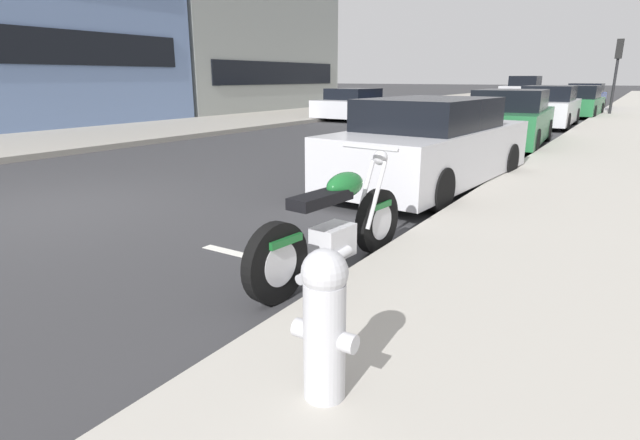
# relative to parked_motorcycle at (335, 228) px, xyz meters

# --- Properties ---
(ground_plane) EXTENTS (260.00, 260.00, 0.00)m
(ground_plane) POSITION_rel_parked_motorcycle_xyz_m (-0.09, 4.48, -0.44)
(ground_plane) COLOR #333335
(sidewalk_far_curb) EXTENTS (120.00, 5.00, 0.14)m
(sidewalk_far_curb) POSITION_rel_parked_motorcycle_xyz_m (11.91, 11.59, -0.37)
(sidewalk_far_curb) COLOR gray
(sidewalk_far_curb) RESTS_ON ground
(parking_stall_stripe) EXTENTS (0.12, 2.20, 0.01)m
(parking_stall_stripe) POSITION_rel_parked_motorcycle_xyz_m (-0.09, 0.47, -0.44)
(parking_stall_stripe) COLOR silver
(parking_stall_stripe) RESTS_ON ground
(parked_motorcycle) EXTENTS (2.21, 0.62, 1.13)m
(parked_motorcycle) POSITION_rel_parked_motorcycle_xyz_m (0.00, 0.00, 0.00)
(parked_motorcycle) COLOR black
(parked_motorcycle) RESTS_ON ground
(parked_car_mid_block) EXTENTS (4.73, 2.06, 1.46)m
(parked_car_mid_block) POSITION_rel_parked_motorcycle_xyz_m (4.19, 0.65, 0.25)
(parked_car_mid_block) COLOR silver
(parked_car_mid_block) RESTS_ON ground
(parked_car_near_corner) EXTENTS (4.69, 2.08, 1.47)m
(parked_car_near_corner) POSITION_rel_parked_motorcycle_xyz_m (10.33, 0.79, 0.24)
(parked_car_near_corner) COLOR #236638
(parked_car_near_corner) RESTS_ON ground
(parked_car_second_in_row) EXTENTS (4.72, 1.89, 1.48)m
(parked_car_second_in_row) POSITION_rel_parked_motorcycle_xyz_m (16.72, 0.84, 0.25)
(parked_car_second_in_row) COLOR silver
(parked_car_second_in_row) RESTS_ON ground
(parked_car_at_intersection) EXTENTS (4.21, 2.03, 1.42)m
(parked_car_at_intersection) POSITION_rel_parked_motorcycle_xyz_m (22.48, 0.53, 0.22)
(parked_car_at_intersection) COLOR #236638
(parked_car_at_intersection) RESTS_ON ground
(parked_car_across_street) EXTENTS (4.21, 1.85, 1.45)m
(parked_car_across_street) POSITION_rel_parked_motorcycle_xyz_m (28.26, 0.76, 0.24)
(parked_car_across_street) COLOR navy
(parked_car_across_street) RESTS_ON ground
(crossing_truck) EXTENTS (2.15, 5.11, 1.87)m
(crossing_truck) POSITION_rel_parked_motorcycle_xyz_m (36.17, 4.85, 0.43)
(crossing_truck) COLOR #B7B7BC
(crossing_truck) RESTS_ON ground
(car_opposite_curb) EXTENTS (4.28, 2.02, 1.31)m
(car_opposite_curb) POSITION_rel_parked_motorcycle_xyz_m (15.90, 8.57, 0.19)
(car_opposite_curb) COLOR silver
(car_opposite_curb) RESTS_ON ground
(fire_hydrant) EXTENTS (0.24, 0.36, 0.82)m
(fire_hydrant) POSITION_rel_parked_motorcycle_xyz_m (-1.81, -1.03, 0.14)
(fire_hydrant) COLOR #B7B7BC
(fire_hydrant) RESTS_ON sidewalk_near_curb
(traffic_signal_near_corner) EXTENTS (0.36, 0.28, 3.30)m
(traffic_signal_near_corner) POSITION_rel_parked_motorcycle_xyz_m (23.65, -0.78, 2.10)
(traffic_signal_near_corner) COLOR black
(traffic_signal_near_corner) RESTS_ON sidewalk_near_curb
(townhouse_near_left) EXTENTS (11.62, 9.14, 8.96)m
(townhouse_near_left) POSITION_rel_parked_motorcycle_xyz_m (17.61, 18.42, 4.04)
(townhouse_near_left) COLOR #939993
(townhouse_near_left) RESTS_ON ground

